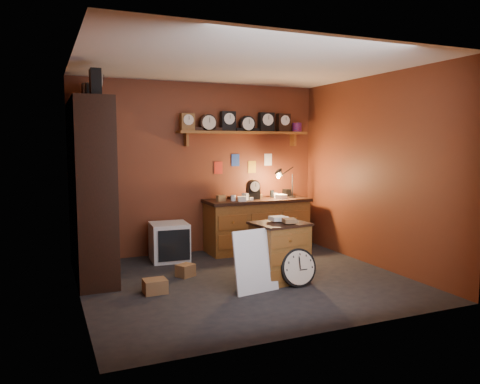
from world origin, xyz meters
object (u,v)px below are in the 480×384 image
object	(u,v)px
low_cabinet	(280,249)
big_round_clock	(298,268)
shelving_unit	(88,182)
workbench	(257,222)

from	to	relation	value
low_cabinet	big_round_clock	bearing A→B (deg)	-77.72
shelving_unit	big_round_clock	size ratio (longest dim) A/B	5.44
shelving_unit	low_cabinet	bearing A→B (deg)	-28.00
workbench	low_cabinet	world-z (taller)	workbench
shelving_unit	low_cabinet	xyz separation A→B (m)	(2.19, -1.16, -0.84)
shelving_unit	workbench	distance (m)	2.81
shelving_unit	low_cabinet	size ratio (longest dim) A/B	3.06
big_round_clock	low_cabinet	bearing A→B (deg)	109.86
shelving_unit	big_round_clock	xyz separation A→B (m)	(2.29, -1.45, -1.02)
workbench	shelving_unit	bearing A→B (deg)	-169.43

